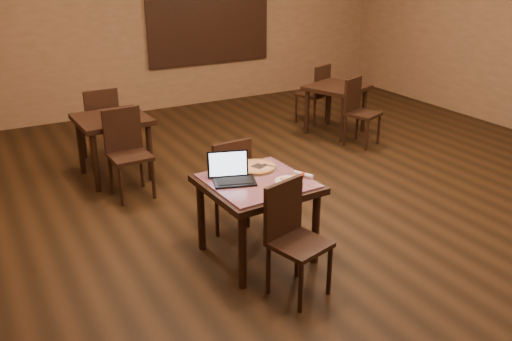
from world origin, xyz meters
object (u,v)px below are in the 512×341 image
tiled_table (257,191)px  other_table_b_chair_far (101,121)px  pizza_pan (256,168)px  other_table_a_chair_near (358,108)px  chair_main_near (292,232)px  other_table_a_chair_far (316,91)px  chair_main_far (227,179)px  laptop (231,173)px  other_table_a (336,94)px  other_table_b (112,127)px  other_table_b_chair_near (127,148)px

tiled_table → other_table_b_chair_far: bearing=98.3°
pizza_pan → other_table_a_chair_near: (2.70, 1.81, -0.22)m
chair_main_near → other_table_a_chair_far: size_ratio=0.99×
chair_main_near → pizza_pan: size_ratio=2.45×
chair_main_far → other_table_a_chair_far: chair_main_far is taller
pizza_pan → other_table_a_chair_far: size_ratio=0.41×
laptop → other_table_a: laptop is taller
chair_main_far → other_table_b: size_ratio=1.12×
laptop → other_table_a_chair_far: (3.08, 3.08, -0.28)m
other_table_b → other_table_a: bearing=-0.5°
other_table_a_chair_far → other_table_b_chair_far: 3.49m
chair_main_far → other_table_a: size_ratio=0.94×
other_table_a_chair_near → other_table_b: (-3.43, 0.47, 0.10)m
chair_main_near → other_table_b_chair_far: other_table_b_chair_far is taller
other_table_a_chair_near → other_table_a: bearing=65.3°
other_table_b → other_table_b_chair_far: bearing=87.6°
other_table_a → other_table_b_chair_far: size_ratio=1.02×
laptop → pizza_pan: bearing=40.7°
laptop → other_table_b_chair_far: laptop is taller
tiled_table → chair_main_near: (-0.02, -0.62, -0.12)m
tiled_table → chair_main_far: size_ratio=1.00×
other_table_b → other_table_b_chair_far: (0.00, 0.59, -0.08)m
other_table_a → laptop: bearing=-162.1°
other_table_a → other_table_a_chair_far: (0.03, 0.57, -0.08)m
other_table_a_chair_near → other_table_b_chair_near: size_ratio=0.96×
other_table_a_chair_far → tiled_table: bearing=26.3°
other_table_a_chair_near → other_table_b: bearing=150.7°
other_table_a → other_table_a_chair_near: (-0.03, -0.57, -0.08)m
other_table_b_chair_near → other_table_b_chair_far: bearing=87.6°
chair_main_far → other_table_b: 2.01m
laptop → other_table_a: 3.96m
tiled_table → other_table_b_chair_far: size_ratio=0.96×
tiled_table → chair_main_near: 0.63m
chair_main_near → laptop: laptop is taller
other_table_a_chair_near → other_table_a_chair_far: 1.14m
pizza_pan → other_table_b_chair_near: other_table_b_chair_near is taller
other_table_b_chair_near → tiled_table: bearing=-74.4°
other_table_a_chair_far → other_table_b_chair_near: (-3.50, -1.25, 0.02)m
other_table_a_chair_near → laptop: bearing=-168.8°
tiled_table → other_table_a_chair_far: size_ratio=1.00×
chair_main_near → other_table_a_chair_near: 3.90m
other_table_a → chair_main_near: bearing=-153.1°
other_table_b → other_table_a_chair_near: bearing=-9.9°
tiled_table → pizza_pan: 0.29m
tiled_table → pizza_pan: (0.12, 0.24, 0.11)m
other_table_b_chair_far → other_table_b_chair_near: bearing=87.6°
other_table_a → other_table_a_chair_near: size_ratio=1.07×
other_table_a_chair_near → other_table_b_chair_near: bearing=160.4°
tiled_table → other_table_b: 2.59m
chair_main_far → other_table_a: 3.48m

